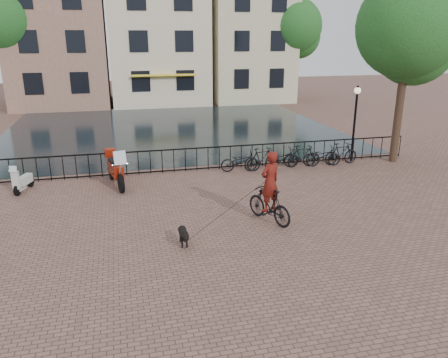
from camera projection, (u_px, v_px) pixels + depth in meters
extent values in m
plane|color=brown|center=(250.00, 255.00, 11.68)|extent=(100.00, 100.00, 0.00)
plane|color=black|center=(171.00, 129.00, 27.65)|extent=(20.00, 20.00, 0.00)
cube|color=black|center=(197.00, 148.00, 18.76)|extent=(20.00, 0.05, 0.05)
cube|color=black|center=(197.00, 169.00, 19.04)|extent=(20.00, 0.05, 0.05)
cube|color=brown|center=(58.00, 31.00, 35.82)|extent=(7.50, 9.00, 12.00)
cube|color=beige|center=(156.00, 37.00, 37.77)|extent=(8.00, 9.00, 11.00)
cube|color=yellow|center=(163.00, 76.00, 34.34)|extent=(5.00, 0.60, 0.15)
cube|color=#BDB38C|center=(245.00, 28.00, 39.33)|extent=(7.00, 9.00, 12.50)
cylinder|color=black|center=(9.00, 70.00, 33.16)|extent=(0.36, 0.36, 6.30)
sphere|color=#194B1B|center=(2.00, 19.00, 32.03)|extent=(5.04, 5.04, 5.04)
cylinder|color=black|center=(400.00, 101.00, 19.61)|extent=(0.36, 0.36, 5.60)
sphere|color=#194B1B|center=(409.00, 26.00, 18.61)|extent=(4.48, 4.48, 4.48)
cylinder|color=black|center=(292.00, 67.00, 38.37)|extent=(0.36, 0.36, 5.95)
sphere|color=#194B1B|center=(294.00, 26.00, 37.31)|extent=(4.76, 4.76, 4.76)
cylinder|color=black|center=(354.00, 128.00, 19.81)|extent=(0.10, 0.10, 3.20)
sphere|color=beige|center=(358.00, 90.00, 19.28)|extent=(0.30, 0.30, 0.30)
imported|color=black|center=(269.00, 204.00, 13.65)|extent=(1.30, 2.01, 1.18)
imported|color=#5C140D|center=(270.00, 176.00, 13.35)|extent=(0.99, 0.85, 2.30)
imported|color=black|center=(240.00, 161.00, 18.78)|extent=(1.78, 0.83, 0.90)
imported|color=black|center=(262.00, 159.00, 18.98)|extent=(1.72, 0.73, 1.00)
imported|color=black|center=(282.00, 159.00, 19.20)|extent=(1.79, 0.85, 0.90)
imported|color=black|center=(302.00, 156.00, 19.40)|extent=(1.70, 0.63, 1.00)
imported|color=black|center=(322.00, 156.00, 19.63)|extent=(1.79, 0.87, 0.90)
imported|color=black|center=(341.00, 154.00, 19.83)|extent=(1.70, 0.61, 1.00)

